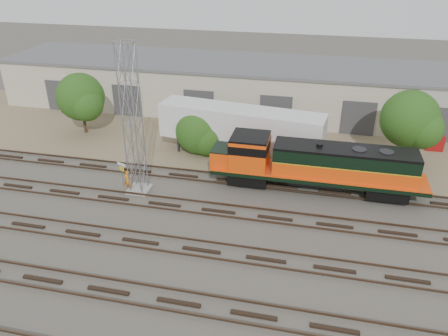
% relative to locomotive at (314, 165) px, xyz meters
% --- Properties ---
extents(ground, '(140.00, 140.00, 0.00)m').
position_rel_locomotive_xyz_m(ground, '(-6.22, -6.00, -2.21)').
color(ground, '#47423A').
rests_on(ground, ground).
extents(dirt_strip, '(80.00, 16.00, 0.02)m').
position_rel_locomotive_xyz_m(dirt_strip, '(-6.22, 9.00, -2.20)').
color(dirt_strip, '#726047').
rests_on(dirt_strip, ground).
extents(tracks, '(80.00, 20.40, 0.28)m').
position_rel_locomotive_xyz_m(tracks, '(-6.22, -9.00, -2.13)').
color(tracks, black).
rests_on(tracks, ground).
extents(warehouse, '(58.40, 10.40, 5.30)m').
position_rel_locomotive_xyz_m(warehouse, '(-6.18, 16.98, 0.44)').
color(warehouse, beige).
rests_on(warehouse, ground).
extents(locomotive, '(15.86, 2.78, 3.81)m').
position_rel_locomotive_xyz_m(locomotive, '(0.00, 0.00, 0.00)').
color(locomotive, black).
rests_on(locomotive, tracks).
extents(signal_tower, '(1.65, 1.65, 11.19)m').
position_rel_locomotive_xyz_m(signal_tower, '(-12.82, -2.93, 3.23)').
color(signal_tower, gray).
rests_on(signal_tower, ground).
extents(sign_post, '(0.80, 0.37, 2.08)m').
position_rel_locomotive_xyz_m(sign_post, '(-14.22, -2.64, -0.76)').
color(sign_post, gray).
rests_on(sign_post, ground).
extents(worker, '(0.62, 0.42, 1.63)m').
position_rel_locomotive_xyz_m(worker, '(-13.62, -2.98, -1.40)').
color(worker, orange).
rests_on(worker, ground).
extents(semi_trailer, '(14.54, 4.77, 4.39)m').
position_rel_locomotive_xyz_m(semi_trailer, '(-6.12, 4.71, 0.56)').
color(semi_trailer, silver).
rests_on(semi_trailer, ground).
extents(dumpster_blue, '(2.05, 2.00, 1.50)m').
position_rel_locomotive_xyz_m(dumpster_blue, '(11.20, 12.47, -1.46)').
color(dumpster_blue, navy).
rests_on(dumpster_blue, ground).
extents(dumpster_red, '(1.55, 1.46, 1.40)m').
position_rel_locomotive_xyz_m(dumpster_red, '(10.53, 10.15, -1.51)').
color(dumpster_red, maroon).
rests_on(dumpster_red, ground).
extents(tree_west, '(4.79, 4.56, 5.97)m').
position_rel_locomotive_xyz_m(tree_west, '(-22.23, 6.44, 1.36)').
color(tree_west, '#382619').
rests_on(tree_west, ground).
extents(tree_mid, '(4.73, 4.51, 4.51)m').
position_rel_locomotive_xyz_m(tree_mid, '(-9.94, 4.98, -0.34)').
color(tree_mid, '#382619').
rests_on(tree_mid, ground).
extents(tree_east, '(4.97, 4.74, 6.40)m').
position_rel_locomotive_xyz_m(tree_east, '(7.55, 6.25, 1.69)').
color(tree_east, '#382619').
rests_on(tree_east, ground).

